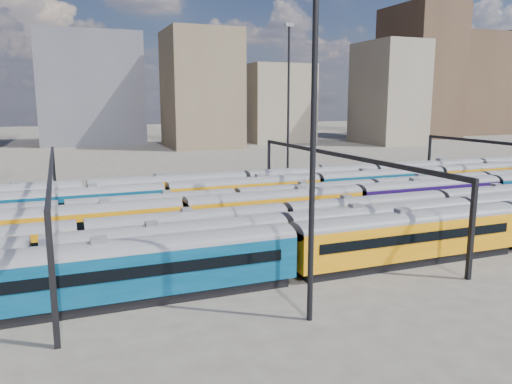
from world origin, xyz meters
name	(u,v)px	position (x,y,z in m)	size (l,w,h in m)	color
ground	(256,230)	(0.00, 0.00, 0.00)	(500.00, 500.00, 0.00)	#433F39
rake_0	(506,220)	(19.14, -15.00, 2.85)	(132.06, 3.22, 5.43)	black
rake_1	(284,230)	(-1.25, -10.00, 2.58)	(119.73, 2.92, 4.91)	black
rake_2	(285,217)	(1.09, -5.00, 2.45)	(113.69, 2.78, 4.66)	black
rake_3	(357,198)	(12.69, 0.00, 2.66)	(123.32, 3.01, 5.06)	black
rake_4	(235,201)	(-0.61, 5.00, 2.40)	(111.77, 2.73, 4.58)	black
rake_5	(165,195)	(-7.73, 10.00, 2.64)	(122.48, 2.99, 5.03)	black
rake_6	(170,187)	(-6.15, 15.00, 2.70)	(146.13, 3.05, 5.14)	black
gantry_1	(52,179)	(-20.00, 0.00, 6.79)	(0.35, 40.35, 8.03)	black
gantry_2	(338,164)	(10.00, 0.00, 6.79)	(0.35, 40.35, 8.03)	black
mast_2	(314,98)	(-5.00, -22.00, 13.97)	(1.40, 0.50, 25.60)	black
mast_3	(288,100)	(15.00, 24.00, 13.97)	(1.40, 0.50, 25.60)	black
skyline	(414,81)	(104.75, 105.73, 20.83)	(399.22, 60.48, 50.03)	#665B4C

